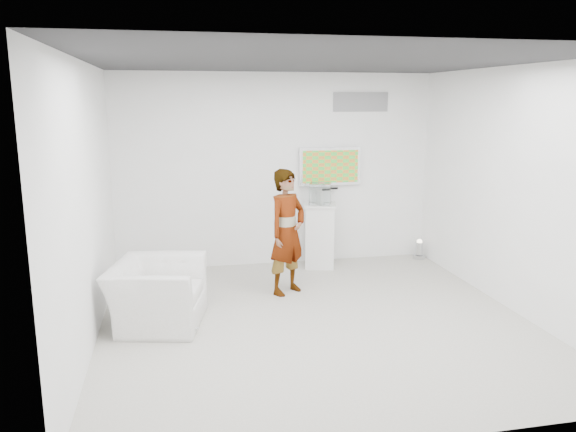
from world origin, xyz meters
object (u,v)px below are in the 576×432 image
(person, at_px, (287,232))
(floor_uplight, at_px, (419,249))
(armchair, at_px, (157,294))
(pedestal, at_px, (320,235))
(tv, at_px, (330,166))

(person, height_order, floor_uplight, person)
(armchair, height_order, floor_uplight, armchair)
(pedestal, distance_m, floor_uplight, 1.76)
(person, distance_m, armchair, 1.93)
(pedestal, xyz_separation_m, floor_uplight, (1.73, 0.08, -0.35))
(tv, distance_m, pedestal, 1.11)
(pedestal, bearing_deg, armchair, -143.10)
(person, bearing_deg, floor_uplight, -10.27)
(armchair, relative_size, pedestal, 1.13)
(tv, bearing_deg, person, -125.23)
(person, relative_size, armchair, 1.49)
(tv, distance_m, floor_uplight, 2.06)
(pedestal, height_order, floor_uplight, pedestal)
(tv, height_order, floor_uplight, tv)
(tv, xyz_separation_m, floor_uplight, (1.50, -0.21, -1.39))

